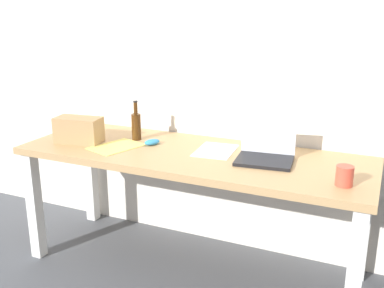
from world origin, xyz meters
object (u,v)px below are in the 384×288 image
Objects in this scene: laptop_right at (265,153)px; cardboard_box at (79,130)px; computer_mouse at (152,142)px; coffee_mug at (344,176)px; desk at (192,168)px; beer_bottle at (136,125)px.

cardboard_box is (-1.12, -0.13, 0.03)m from laptop_right.
coffee_mug reaches higher than computer_mouse.
desk is 20.99× the size of coffee_mug.
beer_bottle is 2.58× the size of coffee_mug.
laptop_right is at bearing -4.46° from beer_bottle.
cardboard_box reaches higher than computer_mouse.
beer_bottle reaches higher than laptop_right.
cardboard_box is at bearing 177.40° from coffee_mug.
coffee_mug is at bearing -11.14° from desk.
cardboard_box is (-0.43, -0.13, 0.06)m from computer_mouse.
desk is at bearing 19.93° from computer_mouse.
computer_mouse is (-0.69, 0.01, -0.03)m from laptop_right.
laptop_right reaches higher than cardboard_box.
laptop_right is at bearing 27.30° from computer_mouse.
beer_bottle reaches higher than computer_mouse.
cardboard_box reaches higher than coffee_mug.
computer_mouse is 1.05× the size of coffee_mug.
laptop_right is 0.69m from computer_mouse.
coffee_mug is at bearing -25.02° from laptop_right.
coffee_mug is (0.43, -0.20, 0.00)m from laptop_right.
desk is at bearing -175.47° from laptop_right.
computer_mouse is at bearing 17.22° from cardboard_box.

